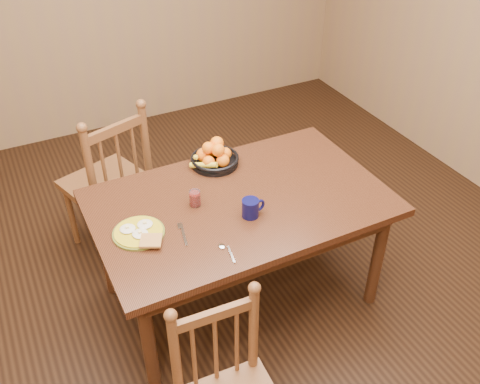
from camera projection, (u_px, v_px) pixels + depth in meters
name	position (u px, v px, depth m)	size (l,w,h in m)	color
room	(240.00, 100.00, 2.57)	(4.52, 5.02, 2.72)	black
dining_table	(240.00, 212.00, 2.97)	(1.60, 1.00, 0.75)	black
chair_far	(110.00, 183.00, 3.44)	(0.61, 0.59, 1.07)	#552F19
breakfast_plate	(139.00, 232.00, 2.68)	(0.26, 0.31, 0.04)	#59601E
fork	(183.00, 233.00, 2.69)	(0.05, 0.18, 0.00)	silver
spoon	(225.00, 249.00, 2.59)	(0.05, 0.16, 0.01)	silver
coffee_mug	(251.00, 208.00, 2.78)	(0.13, 0.09, 0.10)	#090A34
juice_glass	(195.00, 199.00, 2.86)	(0.06, 0.06, 0.09)	silver
fruit_bowl	(214.00, 157.00, 3.17)	(0.29, 0.29, 0.17)	black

